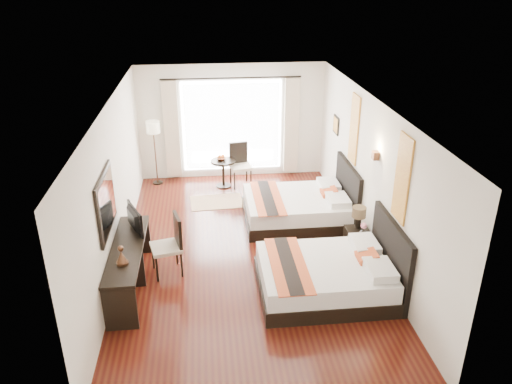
{
  "coord_description": "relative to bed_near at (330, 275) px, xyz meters",
  "views": [
    {
      "loc": [
        -0.68,
        -8.0,
        4.82
      ],
      "look_at": [
        0.2,
        0.12,
        1.14
      ],
      "focal_mm": 35.0,
      "sensor_mm": 36.0,
      "label": 1
    }
  ],
  "objects": [
    {
      "name": "drape_left",
      "position": [
        -2.68,
        5.05,
        0.97
      ],
      "size": [
        0.35,
        0.14,
        2.35
      ],
      "primitive_type": "cube",
      "color": "#BFB294",
      "rests_on": "floor"
    },
    {
      "name": "art_panel_near",
      "position": [
        1.0,
        -0.0,
        1.64
      ],
      "size": [
        0.03,
        0.5,
        1.35
      ],
      "primitive_type": "cube",
      "color": "#9A3A16",
      "rests_on": "wall_headboard"
    },
    {
      "name": "window_chair",
      "position": [
        -1.09,
        4.53,
        -0.0
      ],
      "size": [
        0.55,
        0.55,
        1.03
      ],
      "rotation": [
        0.0,
        0.0,
        -1.4
      ],
      "color": "tan",
      "rests_on": "floor"
    },
    {
      "name": "art_panel_far",
      "position": [
        1.0,
        2.51,
        1.64
      ],
      "size": [
        0.03,
        0.5,
        1.35
      ],
      "primitive_type": "cube",
      "color": "#9A3A16",
      "rests_on": "wall_headboard"
    },
    {
      "name": "wall_desk",
      "position": [
        -3.48,
        1.42,
        1.09
      ],
      "size": [
        0.01,
        7.5,
        2.8
      ],
      "primitive_type": "cube",
      "color": "silver",
      "rests_on": "floor"
    },
    {
      "name": "desk_chair",
      "position": [
        -2.62,
        0.86,
        0.01
      ],
      "size": [
        0.59,
        0.59,
        1.06
      ],
      "rotation": [
        0.0,
        0.0,
        3.38
      ],
      "color": "tan",
      "rests_on": "floor"
    },
    {
      "name": "fruit_bowl",
      "position": [
        -1.54,
        4.5,
        0.38
      ],
      "size": [
        0.26,
        0.26,
        0.06
      ],
      "primitive_type": "imported",
      "rotation": [
        0.0,
        0.0,
        0.06
      ],
      "color": "#4C2D1B",
      "rests_on": "side_table"
    },
    {
      "name": "wall_window",
      "position": [
        -1.23,
        5.17,
        1.09
      ],
      "size": [
        4.5,
        0.01,
        2.8
      ],
      "primitive_type": "cube",
      "color": "silver",
      "rests_on": "floor"
    },
    {
      "name": "vase",
      "position": [
        0.81,
        0.92,
        0.26
      ],
      "size": [
        0.16,
        0.16,
        0.14
      ],
      "primitive_type": "imported",
      "rotation": [
        0.0,
        0.0,
        0.15
      ],
      "color": "black",
      "rests_on": "nightstand"
    },
    {
      "name": "wall_headboard",
      "position": [
        1.01,
        1.42,
        1.09
      ],
      "size": [
        0.01,
        7.5,
        2.8
      ],
      "primitive_type": "cube",
      "color": "silver",
      "rests_on": "floor"
    },
    {
      "name": "table_lamp",
      "position": [
        0.8,
        1.2,
        0.46
      ],
      "size": [
        0.25,
        0.25,
        0.4
      ],
      "color": "black",
      "rests_on": "nightstand"
    },
    {
      "name": "floor_lamp",
      "position": [
        -3.1,
        4.84,
        1.01
      ],
      "size": [
        0.31,
        0.31,
        1.56
      ],
      "color": "black",
      "rests_on": "floor"
    },
    {
      "name": "window_glass",
      "position": [
        -1.23,
        5.15,
        0.99
      ],
      "size": [
        2.4,
        0.02,
        2.2
      ],
      "primitive_type": "cube",
      "color": "white",
      "rests_on": "wall_window"
    },
    {
      "name": "jute_rug",
      "position": [
        -1.7,
        3.6,
        -0.31
      ],
      "size": [
        1.22,
        0.87,
        0.01
      ],
      "primitive_type": "cube",
      "rotation": [
        0.0,
        0.0,
        0.07
      ],
      "color": "tan",
      "rests_on": "floor"
    },
    {
      "name": "sheer_curtain",
      "position": [
        -1.23,
        5.09,
        0.99
      ],
      "size": [
        2.3,
        0.02,
        2.1
      ],
      "primitive_type": "cube",
      "color": "white",
      "rests_on": "wall_window"
    },
    {
      "name": "bed_near",
      "position": [
        0.0,
        0.0,
        0.0
      ],
      "size": [
        2.15,
        1.68,
        1.21
      ],
      "color": "black",
      "rests_on": "floor"
    },
    {
      "name": "nightstand",
      "position": [
        0.79,
        1.11,
        -0.07
      ],
      "size": [
        0.41,
        0.5,
        0.48
      ],
      "primitive_type": "cube",
      "color": "black",
      "rests_on": "floor"
    },
    {
      "name": "wall_entry",
      "position": [
        -1.23,
        -2.32,
        1.09
      ],
      "size": [
        4.5,
        0.01,
        2.8
      ],
      "primitive_type": "cube",
      "color": "silver",
      "rests_on": "floor"
    },
    {
      "name": "floor",
      "position": [
        -1.23,
        1.42,
        -0.32
      ],
      "size": [
        4.5,
        7.5,
        0.01
      ],
      "primitive_type": "cube",
      "color": "#390E0A",
      "rests_on": "ground"
    },
    {
      "name": "ceiling",
      "position": [
        -1.23,
        1.42,
        2.48
      ],
      "size": [
        4.5,
        7.5,
        0.02
      ],
      "primitive_type": "cube",
      "color": "white",
      "rests_on": "wall_headboard"
    },
    {
      "name": "television",
      "position": [
        -3.2,
        1.03,
        0.65
      ],
      "size": [
        0.38,
        0.71,
        0.42
      ],
      "primitive_type": "imported",
      "rotation": [
        0.0,
        0.0,
        1.98
      ],
      "color": "black",
      "rests_on": "console_desk"
    },
    {
      "name": "mirror_glass",
      "position": [
        -3.43,
        0.48,
        1.24
      ],
      "size": [
        0.01,
        1.12,
        0.82
      ],
      "primitive_type": "cube",
      "color": "white",
      "rests_on": "mirror_frame"
    },
    {
      "name": "side_table",
      "position": [
        -1.5,
        4.47,
        0.02
      ],
      "size": [
        0.58,
        0.58,
        0.67
      ],
      "primitive_type": "cylinder",
      "color": "black",
      "rests_on": "floor"
    },
    {
      "name": "bed_far",
      "position": [
        -0.0,
        2.51,
        0.0
      ],
      "size": [
        2.16,
        1.68,
        1.22
      ],
      "color": "black",
      "rests_on": "floor"
    },
    {
      "name": "mirror_frame",
      "position": [
        -3.45,
        0.48,
        1.24
      ],
      "size": [
        0.04,
        1.25,
        0.95
      ],
      "primitive_type": "cube",
      "color": "black",
      "rests_on": "wall_desk"
    },
    {
      "name": "wall_sconce",
      "position": [
        0.96,
        1.11,
        1.61
      ],
      "size": [
        0.1,
        0.14,
        0.14
      ],
      "primitive_type": "cube",
      "color": "#492B1A",
      "rests_on": "wall_headboard"
    },
    {
      "name": "console_desk",
      "position": [
        -3.22,
        0.48,
        0.06
      ],
      "size": [
        0.5,
        2.2,
        0.76
      ],
      "primitive_type": "cube",
      "color": "black",
      "rests_on": "floor"
    },
    {
      "name": "drape_right",
      "position": [
        0.22,
        5.05,
        0.97
      ],
      "size": [
        0.35,
        0.14,
        2.35
      ],
      "primitive_type": "cube",
      "color": "#BFB294",
      "rests_on": "floor"
    },
    {
      "name": "bronze_figurine",
      "position": [
        -3.22,
        -0.01,
        0.58
      ],
      "size": [
        0.19,
        0.19,
        0.27
      ],
      "primitive_type": null,
      "rotation": [
        0.0,
        0.0,
        -0.03
      ],
      "color": "#492B1A",
      "rests_on": "console_desk"
    }
  ]
}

